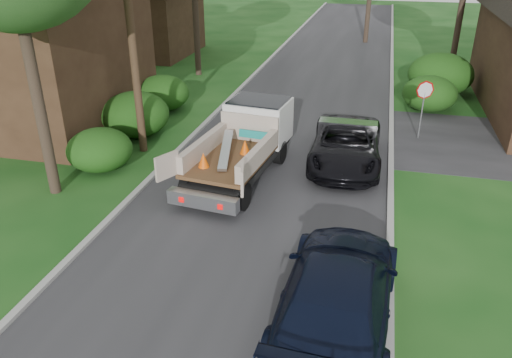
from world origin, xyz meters
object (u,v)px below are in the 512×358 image
object	(u,v)px
utility_pole	(130,16)
house_left_near	(14,26)
navy_suv	(337,293)
flatbed_truck	(248,136)
house_left_far	(140,9)
stop_sign	(424,98)
black_pickup	(346,145)

from	to	relation	value
utility_pole	house_left_near	world-z (taller)	utility_pole
utility_pole	navy_suv	xyz separation A→B (m)	(8.41, -8.11, -4.32)
utility_pole	flatbed_truck	size ratio (longest dim) A/B	1.59
flatbed_truck	navy_suv	size ratio (longest dim) A/B	1.07
house_left_far	flatbed_truck	world-z (taller)	house_left_far
house_left_far	navy_suv	xyz separation A→B (m)	(16.43, -25.13, -2.20)
stop_sign	house_left_near	size ratio (longest dim) A/B	0.26
utility_pole	house_left_far	xyz separation A→B (m)	(-8.02, 17.02, -2.12)
house_left_far	black_pickup	distance (m)	22.91
flatbed_truck	house_left_near	bearing A→B (deg)	173.09
stop_sign	house_left_near	xyz separation A→B (m)	(-17.20, -2.00, 2.50)
stop_sign	black_pickup	world-z (taller)	stop_sign
house_left_far	flatbed_truck	size ratio (longest dim) A/B	1.20
navy_suv	utility_pole	bearing A→B (deg)	-41.59
utility_pole	house_left_far	size ratio (longest dim) A/B	1.32
house_left_near	house_left_far	world-z (taller)	house_left_near
black_pickup	navy_suv	xyz separation A→B (m)	(0.53, -8.79, 0.10)
utility_pole	black_pickup	bearing A→B (deg)	4.93
house_left_near	flatbed_truck	world-z (taller)	house_left_near
house_left_near	black_pickup	bearing A→B (deg)	-5.31
utility_pole	navy_suv	world-z (taller)	utility_pole
house_left_far	black_pickup	bearing A→B (deg)	-45.78
utility_pole	house_left_near	xyz separation A→B (m)	(-6.52, 2.02, -0.89)
house_left_far	navy_suv	bearing A→B (deg)	-56.83
house_left_far	black_pickup	xyz separation A→B (m)	(15.90, -16.34, -2.30)
utility_pole	stop_sign	bearing A→B (deg)	20.62
house_left_near	house_left_far	size ratio (longest dim) A/B	1.29
stop_sign	navy_suv	bearing A→B (deg)	-100.61
black_pickup	navy_suv	bearing A→B (deg)	-88.48
house_left_far	flatbed_truck	distance (m)	21.68
house_left_near	house_left_far	xyz separation A→B (m)	(-1.50, 15.00, -1.23)
flatbed_truck	black_pickup	bearing A→B (deg)	27.27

